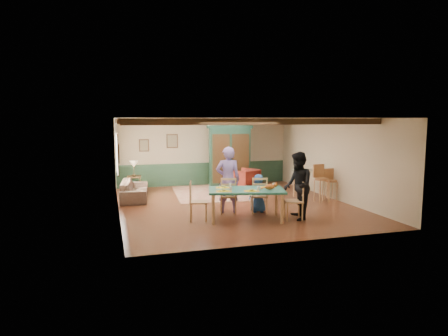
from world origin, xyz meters
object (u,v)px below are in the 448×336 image
object	(u,v)px
bar_stool_left	(322,184)
dining_chair_far_left	(228,195)
dining_chair_end_left	(199,201)
armchair	(244,180)
cat	(270,186)
table_lamp	(134,168)
counter_table	(311,184)
dining_chair_far_right	(259,195)
armoire	(229,157)
end_table	(134,184)
person_child	(259,193)
dining_chair_end_right	(294,200)
dining_table	(246,205)
sofa	(135,190)
person_woman	(298,186)
bar_stool_right	(331,185)
person_man	(228,180)

from	to	relation	value
bar_stool_left	dining_chair_far_left	bearing A→B (deg)	-173.56
dining_chair_end_left	armchair	bearing A→B (deg)	-20.87
cat	armchair	world-z (taller)	cat
table_lamp	counter_table	bearing A→B (deg)	-23.94
dining_chair_far_right	cat	size ratio (longest dim) A/B	2.64
armoire	table_lamp	bearing A→B (deg)	-169.35
armoire	end_table	size ratio (longest dim) A/B	3.96
person_child	dining_chair_far_right	bearing A→B (deg)	90.00
dining_chair_end_right	armchair	world-z (taller)	dining_chair_end_right
end_table	armchair	bearing A→B (deg)	-13.23
dining_table	table_lamp	world-z (taller)	table_lamp
sofa	counter_table	size ratio (longest dim) A/B	1.86
person_child	end_table	bearing A→B (deg)	-37.79
dining_chair_end_right	counter_table	world-z (taller)	dining_chair_end_right
table_lamp	sofa	bearing A→B (deg)	-93.24
table_lamp	armchair	bearing A→B (deg)	-13.23
person_woman	dining_chair_end_left	bearing A→B (deg)	-90.00
person_child	bar_stool_right	distance (m)	3.03
dining_chair_end_right	bar_stool_right	size ratio (longest dim) A/B	1.00
dining_table	bar_stool_right	size ratio (longest dim) A/B	1.90
dining_chair_end_left	cat	distance (m)	1.92
dining_chair_far_right	counter_table	size ratio (longest dim) A/B	0.92
person_man	bar_stool_right	xyz separation A→B (m)	(3.76, 0.68, -0.43)
end_table	dining_chair_far_right	bearing A→B (deg)	-52.38
dining_table	dining_chair_end_right	xyz separation A→B (m)	(1.23, -0.30, 0.11)
dining_chair_end_left	armchair	size ratio (longest dim) A/B	1.11
person_man	person_child	distance (m)	0.96
person_man	bar_stool_right	bearing A→B (deg)	-155.93
table_lamp	armoire	bearing A→B (deg)	3.02
person_man	armchair	distance (m)	3.37
dining_chair_end_right	end_table	bearing A→B (deg)	-129.49
sofa	bar_stool_right	world-z (taller)	bar_stool_right
person_man	counter_table	distance (m)	3.65
cat	table_lamp	distance (m)	6.00
cat	counter_table	xyz separation A→B (m)	(2.59, 2.54, -0.45)
dining_chair_far_left	armoire	world-z (taller)	armoire
sofa	counter_table	distance (m)	5.98
cat	bar_stool_right	xyz separation A→B (m)	(2.98, 1.89, -0.40)
person_man	table_lamp	size ratio (longest dim) A/B	3.39
sofa	bar_stool_right	bearing A→B (deg)	-101.66
dining_table	end_table	world-z (taller)	dining_table
person_child	bar_stool_right	world-z (taller)	person_child
dining_chair_end_left	dining_chair_far_left	bearing A→B (deg)	-46.17
dining_table	dining_chair_end_right	bearing A→B (deg)	-13.83
dining_chair_far_right	armoire	size ratio (longest dim) A/B	0.43
armoire	bar_stool_right	bearing A→B (deg)	-46.46
dining_table	dining_chair_end_left	bearing A→B (deg)	166.17
dining_table	dining_chair_far_right	distance (m)	0.91
cat	bar_stool_left	distance (m)	3.08
dining_chair_far_right	person_man	size ratio (longest dim) A/B	0.55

